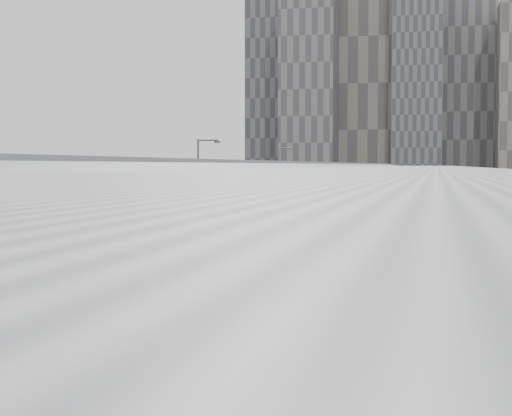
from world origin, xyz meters
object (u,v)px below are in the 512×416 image
(suv, at_px, (330,198))
(bus_10, at_px, (370,191))
(bus_4, at_px, (305,217))
(street_lamp_near, at_px, (200,184))
(bus_2, at_px, (232,238))
(bus_6, at_px, (336,204))
(bus_9, at_px, (362,192))
(bus_0, at_px, (4,332))
(bus_3, at_px, (280,226))
(bus_1, at_px, (169,266))
(bus_7, at_px, (346,200))
(bus_8, at_px, (357,195))
(bus_5, at_px, (321,209))
(street_lamp_far, at_px, (280,176))
(shipping_container, at_px, (300,201))

(suv, bearing_deg, bus_10, 85.57)
(bus_4, bearing_deg, street_lamp_near, -114.44)
(bus_4, bearing_deg, bus_2, -94.53)
(bus_6, relative_size, bus_10, 1.03)
(bus_2, distance_m, bus_6, 54.26)
(bus_6, bearing_deg, bus_4, -93.15)
(bus_9, height_order, street_lamp_near, street_lamp_near)
(bus_0, bearing_deg, bus_3, 93.67)
(bus_1, bearing_deg, bus_9, 84.32)
(bus_7, relative_size, bus_8, 0.92)
(bus_8, relative_size, bus_10, 1.05)
(bus_2, xyz_separation_m, bus_4, (0.81, 26.92, -0.21))
(bus_10, bearing_deg, bus_5, -91.64)
(bus_1, relative_size, bus_6, 1.01)
(bus_0, distance_m, bus_2, 31.10)
(bus_7, bearing_deg, street_lamp_near, -94.21)
(bus_2, distance_m, bus_10, 109.26)
(bus_1, relative_size, bus_3, 1.07)
(bus_8, bearing_deg, street_lamp_far, -106.43)
(bus_1, xyz_separation_m, bus_4, (0.44, 41.62, -0.10))
(bus_8, distance_m, bus_9, 13.88)
(bus_2, relative_size, street_lamp_near, 1.51)
(bus_6, bearing_deg, shipping_container, 115.05)
(bus_0, height_order, street_lamp_near, street_lamp_near)
(bus_4, relative_size, street_lamp_far, 1.31)
(street_lamp_near, bearing_deg, bus_0, -81.73)
(bus_4, relative_size, suv, 2.16)
(bus_2, distance_m, bus_5, 41.85)
(bus_2, distance_m, bus_9, 97.39)
(shipping_container, bearing_deg, bus_5, -96.44)
(bus_9, distance_m, bus_10, 11.88)
(bus_7, height_order, street_lamp_near, street_lamp_near)
(bus_3, distance_m, bus_10, 95.05)
(bus_3, relative_size, bus_8, 0.93)
(bus_0, height_order, bus_3, bus_3)
(bus_6, relative_size, shipping_container, 2.15)
(bus_1, distance_m, street_lamp_near, 26.33)
(bus_4, distance_m, street_lamp_far, 26.91)
(bus_0, xyz_separation_m, street_lamp_far, (-7.34, 83.50, 3.93))
(bus_3, bearing_deg, suv, 95.48)
(bus_2, relative_size, bus_3, 1.13)
(bus_8, bearing_deg, street_lamp_near, -97.77)
(bus_9, bearing_deg, bus_1, -95.23)
(bus_9, distance_m, suv, 7.00)
(bus_8, relative_size, street_lamp_near, 1.44)
(bus_2, bearing_deg, bus_3, 87.82)
(bus_3, bearing_deg, bus_9, 91.40)
(bus_6, bearing_deg, bus_7, 87.53)
(bus_9, height_order, suv, bus_9)
(bus_3, relative_size, shipping_container, 2.03)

